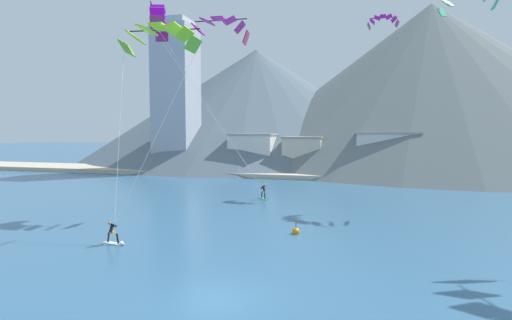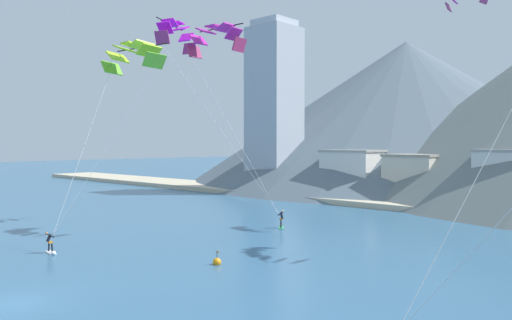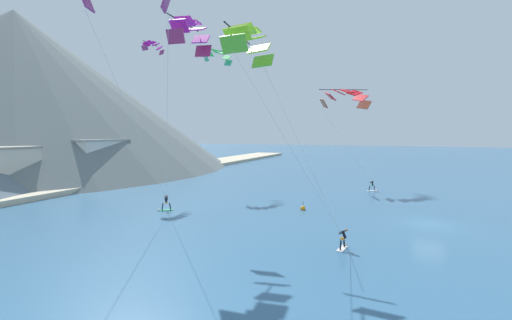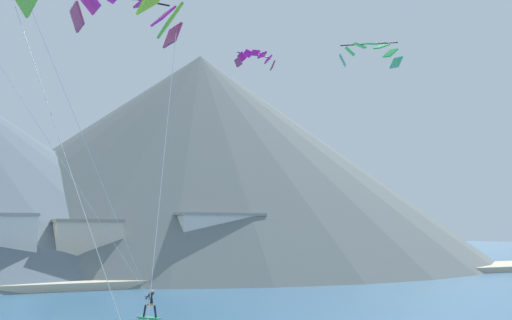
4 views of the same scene
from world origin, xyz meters
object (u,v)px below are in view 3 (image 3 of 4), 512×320
parafoil_kite_near_lead (249,42)px  kitesurfer_mid_center (164,206)px  kitesurfer_near_trail (373,188)px  parafoil_kite_distant_mid_solo (191,32)px  parafoil_kite_distant_low_drift (153,46)px  race_marker_buoy (303,208)px  parafoil_kite_near_trail (346,97)px  kitesurfer_near_lead (344,242)px  parafoil_kite_distant_high_outer (218,55)px

parafoil_kite_near_lead → kitesurfer_mid_center: bearing=66.1°
kitesurfer_near_trail → parafoil_kite_distant_mid_solo: (-24.62, 14.44, 16.83)m
parafoil_kite_distant_mid_solo → parafoil_kite_distant_low_drift: bearing=47.2°
kitesurfer_near_trail → parafoil_kite_distant_mid_solo: size_ratio=0.29×
parafoil_kite_near_lead → parafoil_kite_distant_low_drift: parafoil_kite_distant_low_drift is taller
kitesurfer_near_trail → race_marker_buoy: (-15.66, 6.27, -0.33)m
kitesurfer_near_trail → parafoil_kite_near_lead: bearing=164.4°
parafoil_kite_near_trail → parafoil_kite_distant_mid_solo: parafoil_kite_distant_mid_solo is taller
kitesurfer_near_lead → race_marker_buoy: 12.52m
kitesurfer_near_lead → parafoil_kite_near_lead: bearing=93.8°
parafoil_kite_distant_high_outer → parafoil_kite_distant_mid_solo: bearing=-156.9°
parafoil_kite_near_lead → race_marker_buoy: size_ratio=14.55×
kitesurfer_near_lead → parafoil_kite_distant_high_outer: 40.86m
kitesurfer_mid_center → parafoil_kite_distant_mid_solo: 17.92m
kitesurfer_near_trail → parafoil_kite_near_trail: parafoil_kite_near_trail is taller
kitesurfer_mid_center → parafoil_kite_distant_low_drift: 26.76m
parafoil_kite_distant_high_outer → parafoil_kite_distant_mid_solo: size_ratio=0.94×
kitesurfer_near_lead → parafoil_kite_distant_low_drift: (17.61, 30.86, 20.84)m
kitesurfer_near_lead → race_marker_buoy: (11.04, 5.91, -0.28)m
parafoil_kite_distant_low_drift → race_marker_buoy: (-6.57, -24.95, -21.13)m
parafoil_kite_distant_mid_solo → race_marker_buoy: (8.96, -8.17, -17.16)m
parafoil_kite_distant_mid_solo → kitesurfer_near_lead: bearing=-98.4°
kitesurfer_mid_center → parafoil_kite_near_trail: parafoil_kite_near_trail is taller
kitesurfer_near_lead → kitesurfer_near_trail: size_ratio=1.05×
kitesurfer_mid_center → race_marker_buoy: bearing=-66.2°
parafoil_kite_distant_high_outer → race_marker_buoy: (-14.68, -18.26, -20.88)m
parafoil_kite_near_lead → race_marker_buoy: parafoil_kite_near_lead is taller
kitesurfer_mid_center → parafoil_kite_near_trail: size_ratio=0.13×
parafoil_kite_near_trail → parafoil_kite_distant_low_drift: bearing=118.3°
parafoil_kite_distant_high_outer → parafoil_kite_distant_low_drift: parafoil_kite_distant_high_outer is taller
kitesurfer_mid_center → parafoil_kite_distant_high_outer: bearing=12.4°
parafoil_kite_distant_low_drift → race_marker_buoy: 33.35m
kitesurfer_mid_center → parafoil_kite_distant_mid_solo: size_ratio=0.30×
kitesurfer_mid_center → parafoil_kite_near_trail: 33.61m
kitesurfer_near_trail → parafoil_kite_distant_high_outer: bearing=92.3°
kitesurfer_mid_center → parafoil_kite_near_lead: parafoil_kite_near_lead is taller
parafoil_kite_near_trail → parafoil_kite_distant_low_drift: parafoil_kite_distant_low_drift is taller
kitesurfer_near_trail → kitesurfer_near_lead: bearing=179.2°
race_marker_buoy → parafoil_kite_distant_high_outer: bearing=51.2°
parafoil_kite_near_trail → kitesurfer_near_lead: bearing=-171.9°
kitesurfer_near_lead → race_marker_buoy: bearing=28.2°
kitesurfer_near_trail → parafoil_kite_distant_low_drift: bearing=106.2°
kitesurfer_mid_center → race_marker_buoy: 14.98m
parafoil_kite_near_lead → parafoil_kite_distant_mid_solo: parafoil_kite_distant_mid_solo is taller
kitesurfer_near_lead → kitesurfer_near_trail: kitesurfer_near_trail is taller
kitesurfer_near_trail → kitesurfer_mid_center: bearing=137.4°
parafoil_kite_near_trail → parafoil_kite_distant_high_outer: parafoil_kite_distant_high_outer is taller
kitesurfer_mid_center → kitesurfer_near_trail: bearing=-42.6°
parafoil_kite_near_lead → parafoil_kite_near_trail: bearing=-4.8°
parafoil_kite_near_trail → parafoil_kite_distant_high_outer: (-6.10, 19.64, 6.96)m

